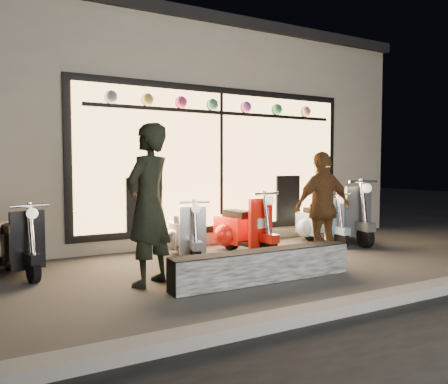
{
  "coord_description": "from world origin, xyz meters",
  "views": [
    {
      "loc": [
        -2.95,
        -5.13,
        1.44
      ],
      "look_at": [
        0.14,
        0.6,
        1.05
      ],
      "focal_mm": 35.0,
      "sensor_mm": 36.0,
      "label": 1
    }
  ],
  "objects_px": {
    "scooter_silver": "(185,234)",
    "scooter_red": "(240,228)",
    "woman": "(323,207)",
    "graffiti_barrier": "(263,266)",
    "man": "(149,205)"
  },
  "relations": [
    {
      "from": "scooter_silver",
      "to": "woman",
      "type": "xyz_separation_m",
      "value": [
        1.64,
        -1.34,
        0.47
      ]
    },
    {
      "from": "man",
      "to": "woman",
      "type": "relative_size",
      "value": 1.18
    },
    {
      "from": "man",
      "to": "woman",
      "type": "bearing_deg",
      "value": 145.54
    },
    {
      "from": "scooter_red",
      "to": "woman",
      "type": "relative_size",
      "value": 0.84
    },
    {
      "from": "graffiti_barrier",
      "to": "woman",
      "type": "height_order",
      "value": "woman"
    },
    {
      "from": "scooter_silver",
      "to": "scooter_red",
      "type": "height_order",
      "value": "scooter_red"
    },
    {
      "from": "scooter_red",
      "to": "man",
      "type": "height_order",
      "value": "man"
    },
    {
      "from": "woman",
      "to": "graffiti_barrier",
      "type": "bearing_deg",
      "value": 21.22
    },
    {
      "from": "graffiti_barrier",
      "to": "man",
      "type": "bearing_deg",
      "value": 157.29
    },
    {
      "from": "scooter_red",
      "to": "man",
      "type": "xyz_separation_m",
      "value": [
        -1.99,
        -1.22,
        0.58
      ]
    },
    {
      "from": "graffiti_barrier",
      "to": "woman",
      "type": "bearing_deg",
      "value": 19.52
    },
    {
      "from": "scooter_red",
      "to": "man",
      "type": "bearing_deg",
      "value": -156.66
    },
    {
      "from": "graffiti_barrier",
      "to": "woman",
      "type": "relative_size",
      "value": 1.49
    },
    {
      "from": "graffiti_barrier",
      "to": "scooter_silver",
      "type": "bearing_deg",
      "value": 98.28
    },
    {
      "from": "graffiti_barrier",
      "to": "scooter_red",
      "type": "height_order",
      "value": "scooter_red"
    }
  ]
}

